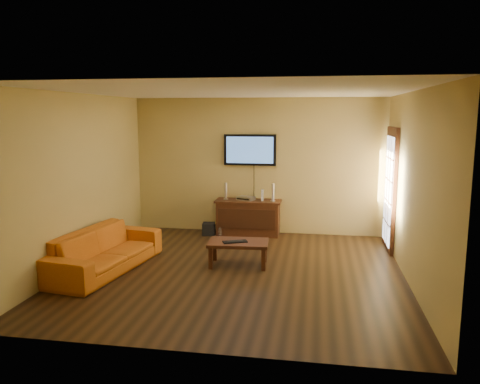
% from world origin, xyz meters
% --- Properties ---
extents(ground_plane, '(5.00, 5.00, 0.00)m').
position_xyz_m(ground_plane, '(0.00, 0.00, 0.00)').
color(ground_plane, black).
rests_on(ground_plane, ground).
extents(room_walls, '(5.00, 5.00, 5.00)m').
position_xyz_m(room_walls, '(0.00, 0.62, 1.69)').
color(room_walls, tan).
rests_on(room_walls, ground).
extents(french_door, '(0.07, 1.02, 2.22)m').
position_xyz_m(french_door, '(2.46, 1.70, 1.05)').
color(french_door, '#35180C').
rests_on(french_door, ground).
extents(media_console, '(1.30, 0.50, 0.70)m').
position_xyz_m(media_console, '(-0.15, 2.25, 0.35)').
color(media_console, '#35180C').
rests_on(media_console, ground).
extents(television, '(1.04, 0.08, 0.62)m').
position_xyz_m(television, '(-0.15, 2.45, 1.68)').
color(television, black).
rests_on(television, ground).
extents(coffee_table, '(0.97, 0.62, 0.39)m').
position_xyz_m(coffee_table, '(-0.02, 0.30, 0.34)').
color(coffee_table, '#35180C').
rests_on(coffee_table, ground).
extents(sofa, '(0.95, 2.22, 0.84)m').
position_xyz_m(sofa, '(-2.01, -0.25, 0.42)').
color(sofa, '#C56315').
rests_on(sofa, ground).
extents(speaker_left, '(0.09, 0.09, 0.34)m').
position_xyz_m(speaker_left, '(-0.61, 2.27, 0.85)').
color(speaker_left, silver).
rests_on(speaker_left, media_console).
extents(speaker_right, '(0.10, 0.10, 0.35)m').
position_xyz_m(speaker_right, '(0.34, 2.23, 0.86)').
color(speaker_right, silver).
rests_on(speaker_right, media_console).
extents(av_receiver, '(0.38, 0.33, 0.07)m').
position_xyz_m(av_receiver, '(-0.20, 2.25, 0.73)').
color(av_receiver, silver).
rests_on(av_receiver, media_console).
extents(game_console, '(0.05, 0.16, 0.21)m').
position_xyz_m(game_console, '(0.13, 2.27, 0.80)').
color(game_console, white).
rests_on(game_console, media_console).
extents(subwoofer, '(0.27, 0.27, 0.24)m').
position_xyz_m(subwoofer, '(-0.92, 2.09, 0.12)').
color(subwoofer, black).
rests_on(subwoofer, ground).
extents(bottle, '(0.07, 0.07, 0.20)m').
position_xyz_m(bottle, '(-0.66, 1.93, 0.09)').
color(bottle, white).
rests_on(bottle, ground).
extents(keyboard, '(0.40, 0.28, 0.02)m').
position_xyz_m(keyboard, '(-0.06, 0.24, 0.40)').
color(keyboard, black).
rests_on(keyboard, coffee_table).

